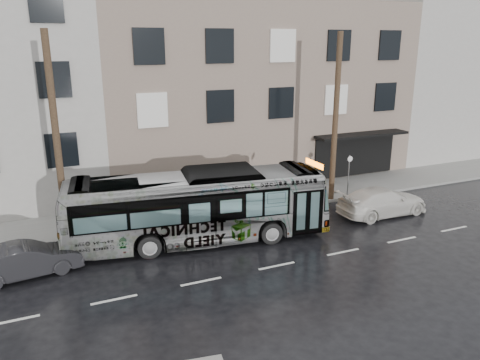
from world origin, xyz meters
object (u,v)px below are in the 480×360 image
(utility_pole_front, at_px, (335,119))
(bus, at_px, (197,207))
(white_sedan, at_px, (382,201))
(dark_sedan, at_px, (27,260))
(utility_pole_rear, at_px, (57,140))
(sign_post, at_px, (348,176))

(utility_pole_front, xyz_separation_m, bus, (-8.60, -2.19, -3.03))
(white_sedan, xyz_separation_m, dark_sedan, (-16.85, 0.12, -0.06))
(utility_pole_rear, xyz_separation_m, dark_sedan, (-1.63, -2.70, -4.00))
(utility_pole_front, relative_size, utility_pole_rear, 1.00)
(bus, distance_m, dark_sedan, 7.11)
(utility_pole_front, relative_size, white_sedan, 1.83)
(utility_pole_rear, xyz_separation_m, bus, (5.40, -2.19, -3.03))
(utility_pole_front, relative_size, bus, 0.77)
(sign_post, bearing_deg, white_sedan, -87.69)
(dark_sedan, bearing_deg, utility_pole_front, -88.01)
(utility_pole_rear, xyz_separation_m, white_sedan, (15.21, -2.82, -3.94))
(utility_pole_front, distance_m, utility_pole_rear, 14.00)
(sign_post, xyz_separation_m, white_sedan, (0.11, -2.82, -0.64))
(utility_pole_front, xyz_separation_m, white_sedan, (1.21, -2.82, -3.94))
(utility_pole_front, bearing_deg, dark_sedan, -170.20)
(sign_post, xyz_separation_m, dark_sedan, (-16.73, -2.70, -0.70))
(sign_post, height_order, dark_sedan, sign_post)
(bus, height_order, dark_sedan, bus)
(sign_post, height_order, bus, bus)
(utility_pole_rear, height_order, white_sedan, utility_pole_rear)
(dark_sedan, bearing_deg, utility_pole_rear, -38.99)
(sign_post, height_order, white_sedan, sign_post)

